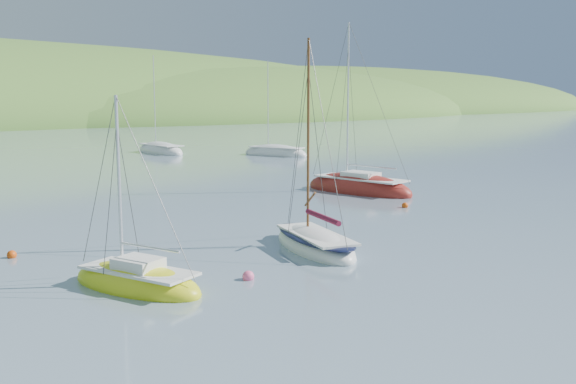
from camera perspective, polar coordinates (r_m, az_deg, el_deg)
ground at (r=25.43m, az=9.72°, el=-7.18°), size 700.00×700.00×0.00m
daysailer_white at (r=28.97m, az=2.41°, el=-4.65°), size 4.14×6.95×10.05m
sloop_red at (r=46.18m, az=6.29°, el=0.28°), size 4.35×9.13×12.98m
sailboat_yellow at (r=23.89m, az=-13.29°, el=-7.88°), size 4.06×6.10×7.53m
distant_sloop_b at (r=78.82m, az=-11.28°, el=3.56°), size 3.36×8.95×12.64m
distant_sloop_d at (r=74.30m, az=-1.13°, el=3.42°), size 5.46×8.74×11.76m
mooring_buoys at (r=29.58m, az=-4.22°, el=-4.60°), size 23.00×9.45×0.45m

